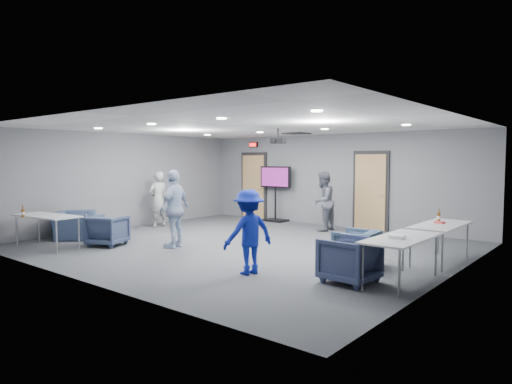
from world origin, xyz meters
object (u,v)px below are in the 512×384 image
Objects in this scene: table_right_b at (402,240)px; table_right_a at (440,227)px; tv_stand at (275,190)px; person_c at (175,209)px; chair_front_b at (73,225)px; person_a at (158,199)px; table_front_left at (47,217)px; bottle_right at (439,217)px; person_b at (323,201)px; person_d at (249,232)px; bottle_front at (23,213)px; chair_right_b at (356,248)px; projector at (278,141)px; chair_front_a at (108,230)px; chair_right_c at (349,260)px.

table_right_a is at bearing 0.00° from table_right_b.
person_c is at bearing -79.84° from tv_stand.
person_c is at bearing -118.40° from chair_front_b.
person_a is 7.97m from table_right_b.
table_right_a is 8.24m from table_front_left.
bottle_right is 0.15× the size of tv_stand.
person_b is 4.19m from table_right_a.
person_d is at bearing -56.98° from tv_stand.
person_a reaches higher than bottle_front.
person_d is at bearing 73.64° from person_a.
projector reaches higher than chair_right_b.
person_a reaches higher than table_front_left.
table_front_left is (-0.80, -1.00, 0.33)m from chair_front_a.
person_a is 7.75m from bottle_right.
bottle_front is (0.03, -0.52, 0.14)m from table_front_left.
person_b is (4.11, 2.36, 0.01)m from person_a.
person_c reaches higher than person_a.
table_front_left is (-7.19, -4.04, -0.00)m from table_right_a.
person_a is 0.93× the size of tv_stand.
table_front_left is (-6.09, -2.78, 0.35)m from chair_right_b.
table_right_a is at bearing 96.58° from person_c.
projector is at bearing -153.92° from chair_front_a.
person_d reaches higher than table_right_b.
person_d is 1.97× the size of chair_right_b.
person_a is 0.93× the size of table_front_left.
chair_right_c and table_right_b have the same top height.
bottle_front reaches higher than chair_right_b.
table_right_a is (3.73, -1.92, -0.13)m from person_b.
chair_front_b is at bearing -22.72° from chair_front_a.
chair_right_b is 2.77× the size of bottle_right.
person_a is 3.28m from person_c.
person_d is 1.80× the size of chair_right_c.
person_b is 2.55m from projector.
chair_right_b is at bearing 175.86° from chair_front_a.
table_right_b is 7.52m from tv_stand.
person_d is 3.70m from projector.
person_c is 2.15× the size of chair_right_c.
person_c reaches higher than chair_right_c.
chair_right_c is 1.06× the size of chair_front_a.
person_b is 2.03× the size of chair_right_c.
projector is at bearing -4.54° from person_b.
projector is at bearing 132.21° from person_c.
person_b is 4.33m from person_c.
person_a is 7.46m from chair_right_c.
projector reaches higher than chair_right_c.
table_right_a reaches higher than chair_right_b.
bottle_front is 0.67× the size of projector.
bottle_front is 0.15× the size of tv_stand.
person_c is at bearing -139.82° from projector.
table_front_left is 0.99× the size of tv_stand.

